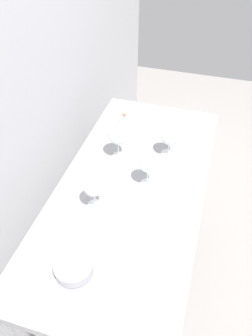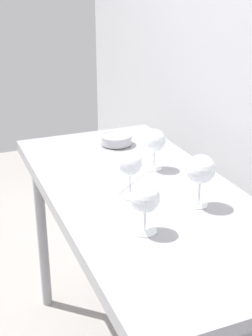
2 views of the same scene
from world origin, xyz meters
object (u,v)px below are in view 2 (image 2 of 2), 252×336
(wine_glass_near_right, at_px, (145,199))
(wine_glass_far_left, at_px, (154,141))
(tasting_sheet_upper, at_px, (113,176))
(wine_glass_far_right, at_px, (201,170))
(wine_glass_near_center, at_px, (130,165))
(tasting_bowl, at_px, (116,139))

(wine_glass_near_right, distance_m, wine_glass_far_left, 0.49)
(wine_glass_near_right, distance_m, tasting_sheet_upper, 0.44)
(wine_glass_near_right, bearing_deg, wine_glass_far_right, 110.03)
(wine_glass_far_left, relative_size, wine_glass_near_center, 0.98)
(wine_glass_far_left, height_order, tasting_bowl, wine_glass_far_left)
(wine_glass_near_right, height_order, tasting_bowl, wine_glass_near_right)
(wine_glass_near_right, bearing_deg, tasting_bowl, 165.20)
(wine_glass_near_center, bearing_deg, wine_glass_far_left, 136.52)
(tasting_bowl, bearing_deg, wine_glass_far_right, 3.47)
(wine_glass_near_right, relative_size, tasting_sheet_upper, 0.64)
(wine_glass_far_right, distance_m, tasting_sheet_upper, 0.40)
(wine_glass_far_right, height_order, wine_glass_far_left, wine_glass_far_right)
(tasting_bowl, bearing_deg, wine_glass_far_left, 6.74)
(wine_glass_far_right, bearing_deg, wine_glass_near_right, -69.97)
(wine_glass_far_right, height_order, wine_glass_near_center, wine_glass_far_right)
(wine_glass_near_right, relative_size, wine_glass_far_left, 0.97)
(wine_glass_far_left, xyz_separation_m, tasting_sheet_upper, (0.00, -0.17, -0.11))
(wine_glass_far_left, height_order, tasting_sheet_upper, wine_glass_far_left)
(wine_glass_far_right, relative_size, wine_glass_near_right, 1.14)
(wine_glass_far_right, xyz_separation_m, tasting_bowl, (-0.65, -0.04, -0.10))
(wine_glass_far_right, xyz_separation_m, wine_glass_near_right, (0.09, -0.24, -0.02))
(wine_glass_far_right, relative_size, wine_glass_far_left, 1.10)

